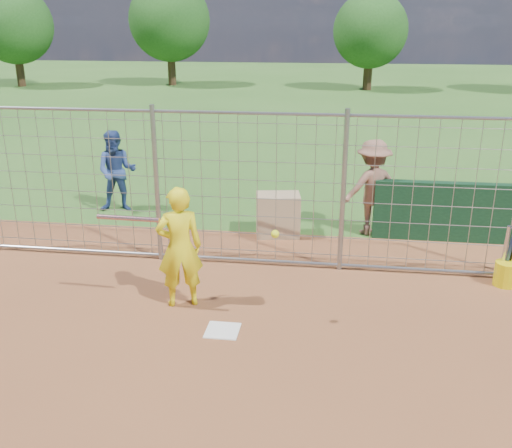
# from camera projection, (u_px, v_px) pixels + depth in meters

# --- Properties ---
(ground) EXTENTS (100.00, 100.00, 0.00)m
(ground) POSITION_uv_depth(u_px,v_px,m) (225.00, 324.00, 7.62)
(ground) COLOR #2D591E
(ground) RESTS_ON ground
(home_plate) EXTENTS (0.43, 0.43, 0.02)m
(home_plate) POSITION_uv_depth(u_px,v_px,m) (223.00, 331.00, 7.43)
(home_plate) COLOR silver
(home_plate) RESTS_ON ground
(dugout_wall) EXTENTS (2.60, 0.20, 1.10)m
(dugout_wall) POSITION_uv_depth(u_px,v_px,m) (446.00, 212.00, 10.34)
(dugout_wall) COLOR #11381E
(dugout_wall) RESTS_ON ground
(batter) EXTENTS (0.74, 0.61, 1.74)m
(batter) POSITION_uv_depth(u_px,v_px,m) (180.00, 247.00, 7.87)
(batter) COLOR yellow
(batter) RESTS_ON ground
(bystander_a) EXTENTS (0.93, 0.79, 1.71)m
(bystander_a) POSITION_uv_depth(u_px,v_px,m) (117.00, 171.00, 11.89)
(bystander_a) COLOR navy
(bystander_a) RESTS_ON ground
(bystander_c) EXTENTS (1.33, 1.10, 1.79)m
(bystander_c) POSITION_uv_depth(u_px,v_px,m) (372.00, 188.00, 10.59)
(bystander_c) COLOR brown
(bystander_c) RESTS_ON ground
(equipment_bin) EXTENTS (0.88, 0.67, 0.80)m
(equipment_bin) POSITION_uv_depth(u_px,v_px,m) (278.00, 215.00, 10.64)
(equipment_bin) COLOR tan
(equipment_bin) RESTS_ON ground
(equipment_in_play) EXTENTS (2.44, 0.21, 0.16)m
(equipment_in_play) POSITION_uv_depth(u_px,v_px,m) (162.00, 222.00, 7.39)
(equipment_in_play) COLOR silver
(equipment_in_play) RESTS_ON ground
(bucket_with_bats) EXTENTS (0.34, 0.40, 0.97)m
(bucket_with_bats) POSITION_uv_depth(u_px,v_px,m) (506.00, 271.00, 8.65)
(bucket_with_bats) COLOR yellow
(bucket_with_bats) RESTS_ON ground
(backstop_fence) EXTENTS (9.08, 0.08, 2.60)m
(backstop_fence) POSITION_uv_depth(u_px,v_px,m) (248.00, 192.00, 9.06)
(backstop_fence) COLOR gray
(backstop_fence) RESTS_ON ground
(tree_line) EXTENTS (44.66, 6.72, 6.48)m
(tree_line) POSITION_uv_depth(u_px,v_px,m) (373.00, 23.00, 32.18)
(tree_line) COLOR #3F2B19
(tree_line) RESTS_ON ground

